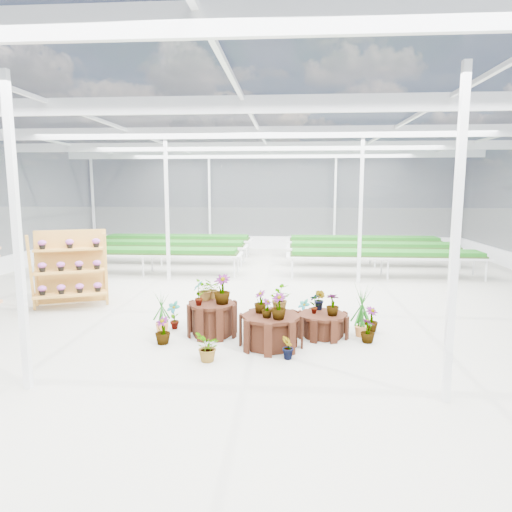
# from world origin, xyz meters

# --- Properties ---
(ground_plane) EXTENTS (24.00, 24.00, 0.00)m
(ground_plane) POSITION_xyz_m (0.00, 0.00, 0.00)
(ground_plane) COLOR gray
(ground_plane) RESTS_ON ground
(greenhouse_shell) EXTENTS (18.00, 24.00, 4.50)m
(greenhouse_shell) POSITION_xyz_m (0.00, 0.00, 2.25)
(greenhouse_shell) COLOR white
(greenhouse_shell) RESTS_ON ground
(steel_frame) EXTENTS (18.00, 24.00, 4.50)m
(steel_frame) POSITION_xyz_m (0.00, 0.00, 2.25)
(steel_frame) COLOR silver
(steel_frame) RESTS_ON ground
(nursery_benches) EXTENTS (16.00, 7.00, 0.84)m
(nursery_benches) POSITION_xyz_m (0.00, 7.20, 0.42)
(nursery_benches) COLOR silver
(nursery_benches) RESTS_ON ground
(plinth_tall) EXTENTS (1.23, 1.23, 0.66)m
(plinth_tall) POSITION_xyz_m (-0.69, -1.37, 0.33)
(plinth_tall) COLOR black
(plinth_tall) RESTS_ON ground
(plinth_mid) EXTENTS (1.21, 1.21, 0.60)m
(plinth_mid) POSITION_xyz_m (0.51, -1.97, 0.30)
(plinth_mid) COLOR black
(plinth_mid) RESTS_ON ground
(plinth_low) EXTENTS (1.32, 1.32, 0.45)m
(plinth_low) POSITION_xyz_m (1.51, -1.27, 0.23)
(plinth_low) COLOR black
(plinth_low) RESTS_ON ground
(shelf_rack) EXTENTS (2.00, 1.53, 1.88)m
(shelf_rack) POSITION_xyz_m (-4.57, 0.63, 0.94)
(shelf_rack) COLOR #BD8434
(shelf_rack) RESTS_ON ground
(nursery_plants) EXTENTS (4.67, 2.93, 1.24)m
(nursery_plants) POSITION_xyz_m (0.17, -1.42, 0.56)
(nursery_plants) COLOR #165714
(nursery_plants) RESTS_ON ground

